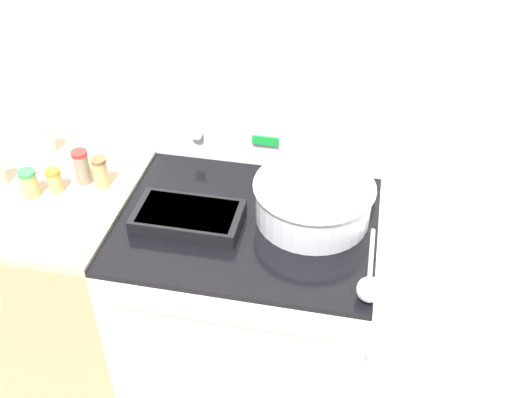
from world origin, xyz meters
TOP-DOWN VIEW (x-y plane):
  - kitchen_wall at (0.00, 0.70)m, footprint 8.00×0.05m
  - stove_range at (0.00, 0.33)m, footprint 0.79×0.69m
  - control_panel at (0.00, 0.64)m, footprint 0.79×0.07m
  - side_counter at (-0.68, 0.33)m, footprint 0.57×0.66m
  - mixing_bowl at (0.19, 0.37)m, footprint 0.37×0.37m
  - casserole_dish at (-0.17, 0.26)m, footprint 0.33×0.18m
  - ladle at (0.38, 0.08)m, footprint 0.07×0.31m
  - spice_jar_brown_cap at (-0.50, 0.38)m, footprint 0.05×0.05m
  - spice_jar_red_cap at (-0.57, 0.39)m, footprint 0.05×0.05m
  - spice_jar_orange_cap at (-0.63, 0.32)m, footprint 0.05×0.05m
  - spice_jar_green_cap at (-0.70, 0.29)m, footprint 0.06×0.06m
  - spice_jar_white_cap at (-0.76, 0.53)m, footprint 0.05×0.05m

SIDE VIEW (x-z plane):
  - stove_range at x=0.00m, z-range 0.00..0.95m
  - side_counter at x=-0.68m, z-range 0.00..0.96m
  - casserole_dish at x=-0.17m, z-range 0.95..1.00m
  - ladle at x=0.38m, z-range 0.95..1.02m
  - spice_jar_orange_cap at x=-0.63m, z-range 0.96..1.04m
  - spice_jar_green_cap at x=-0.70m, z-range 0.96..1.05m
  - spice_jar_brown_cap at x=-0.50m, z-range 0.96..1.07m
  - spice_jar_red_cap at x=-0.57m, z-range 0.96..1.08m
  - mixing_bowl at x=0.19m, z-range 0.96..1.09m
  - spice_jar_white_cap at x=-0.76m, z-range 0.96..1.08m
  - control_panel at x=0.00m, z-range 0.95..1.14m
  - kitchen_wall at x=0.00m, z-range 0.00..2.50m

